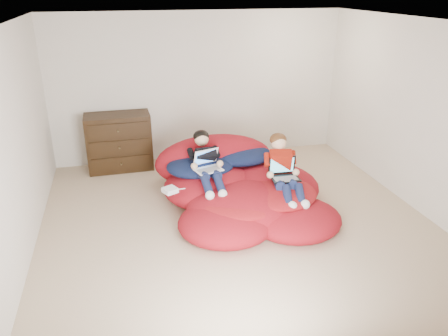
{
  "coord_description": "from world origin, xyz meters",
  "views": [
    {
      "loc": [
        -1.37,
        -4.81,
        2.89
      ],
      "look_at": [
        -0.13,
        0.21,
        0.7
      ],
      "focal_mm": 35.0,
      "sensor_mm": 36.0,
      "label": 1
    }
  ],
  "objects_px": {
    "beanbag_pile": "(240,189)",
    "older_boy": "(206,160)",
    "laptop_black": "(284,173)",
    "younger_boy": "(283,167)",
    "laptop_white": "(207,164)",
    "dresser": "(119,142)"
  },
  "relations": [
    {
      "from": "laptop_white",
      "to": "beanbag_pile",
      "type": "bearing_deg",
      "value": -15.26
    },
    {
      "from": "younger_boy",
      "to": "laptop_white",
      "type": "height_order",
      "value": "younger_boy"
    },
    {
      "from": "younger_boy",
      "to": "laptop_black",
      "type": "distance_m",
      "value": 0.08
    },
    {
      "from": "laptop_black",
      "to": "dresser",
      "type": "bearing_deg",
      "value": 135.42
    },
    {
      "from": "beanbag_pile",
      "to": "older_boy",
      "type": "bearing_deg",
      "value": 154.09
    },
    {
      "from": "beanbag_pile",
      "to": "laptop_black",
      "type": "xyz_separation_m",
      "value": [
        0.52,
        -0.29,
        0.32
      ]
    },
    {
      "from": "beanbag_pile",
      "to": "older_boy",
      "type": "distance_m",
      "value": 0.63
    },
    {
      "from": "dresser",
      "to": "younger_boy",
      "type": "relative_size",
      "value": 1.08
    },
    {
      "from": "beanbag_pile",
      "to": "laptop_white",
      "type": "bearing_deg",
      "value": 164.74
    },
    {
      "from": "laptop_black",
      "to": "younger_boy",
      "type": "bearing_deg",
      "value": 90.0
    },
    {
      "from": "dresser",
      "to": "younger_boy",
      "type": "bearing_deg",
      "value": -44.13
    },
    {
      "from": "dresser",
      "to": "laptop_black",
      "type": "height_order",
      "value": "dresser"
    },
    {
      "from": "beanbag_pile",
      "to": "laptop_black",
      "type": "height_order",
      "value": "beanbag_pile"
    },
    {
      "from": "dresser",
      "to": "laptop_black",
      "type": "relative_size",
      "value": 2.79
    },
    {
      "from": "younger_boy",
      "to": "beanbag_pile",
      "type": "bearing_deg",
      "value": 153.34
    },
    {
      "from": "laptop_white",
      "to": "laptop_black",
      "type": "distance_m",
      "value": 1.04
    },
    {
      "from": "dresser",
      "to": "older_boy",
      "type": "xyz_separation_m",
      "value": [
        1.14,
        -1.56,
        0.18
      ]
    },
    {
      "from": "dresser",
      "to": "laptop_white",
      "type": "distance_m",
      "value": 2.02
    },
    {
      "from": "laptop_white",
      "to": "laptop_black",
      "type": "xyz_separation_m",
      "value": [
        0.95,
        -0.41,
        -0.05
      ]
    },
    {
      "from": "beanbag_pile",
      "to": "younger_boy",
      "type": "xyz_separation_m",
      "value": [
        0.52,
        -0.26,
        0.39
      ]
    },
    {
      "from": "beanbag_pile",
      "to": "older_boy",
      "type": "relative_size",
      "value": 2.22
    },
    {
      "from": "younger_boy",
      "to": "laptop_black",
      "type": "relative_size",
      "value": 2.59
    }
  ]
}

